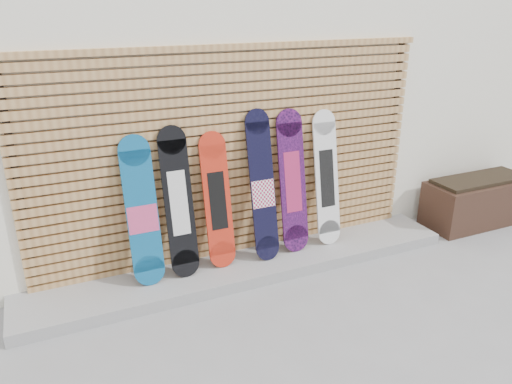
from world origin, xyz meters
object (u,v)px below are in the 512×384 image
snowboard_2 (217,201)px  snowboard_5 (327,178)px  snowboard_0 (142,213)px  snowboard_1 (179,203)px  planter_box (477,201)px  snowboard_3 (262,187)px  snowboard_4 (293,182)px

snowboard_2 → snowboard_5: (1.27, -0.00, 0.05)m
snowboard_0 → snowboard_1: 0.36m
planter_box → snowboard_3: 2.98m
planter_box → snowboard_0: 4.20m
snowboard_0 → planter_box: bearing=-2.3°
snowboard_2 → snowboard_5: size_ratio=0.93×
snowboard_0 → snowboard_5: (2.03, 0.02, 0.04)m
planter_box → snowboard_1: 3.85m
snowboard_0 → snowboard_4: bearing=0.5°
snowboard_1 → snowboard_5: snowboard_5 is taller
snowboard_4 → snowboard_5: size_ratio=1.03×
planter_box → snowboard_2: (-3.40, 0.19, 0.50)m
planter_box → snowboard_5: snowboard_5 is taller
snowboard_0 → snowboard_1: snowboard_1 is taller
snowboard_0 → snowboard_2: snowboard_0 is taller
snowboard_0 → snowboard_5: 2.03m
snowboard_0 → snowboard_1: size_ratio=0.97×
snowboard_2 → snowboard_5: 1.27m
snowboard_0 → snowboard_3: bearing=-0.5°
planter_box → snowboard_3: bearing=176.9°
snowboard_3 → snowboard_1: bearing=179.0°
planter_box → snowboard_4: snowboard_4 is taller
snowboard_3 → snowboard_5: (0.79, 0.03, -0.03)m
snowboard_2 → snowboard_3: size_ratio=0.88×
snowboard_4 → snowboard_5: bearing=0.1°
snowboard_4 → snowboard_0: bearing=-179.5°
planter_box → snowboard_0: size_ratio=0.96×
snowboard_3 → snowboard_4: snowboard_3 is taller
snowboard_2 → snowboard_5: bearing=-0.2°
snowboard_1 → snowboard_5: size_ratio=1.00×
snowboard_3 → planter_box: bearing=-3.1°
snowboard_1 → snowboard_3: snowboard_3 is taller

